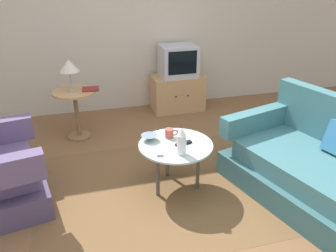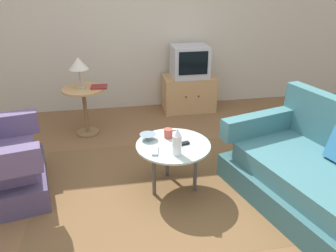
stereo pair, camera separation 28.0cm
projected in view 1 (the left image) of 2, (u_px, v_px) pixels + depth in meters
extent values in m
plane|color=brown|center=(166.00, 198.00, 3.14)|extent=(16.00, 16.00, 0.00)
cube|color=#BCB29E|center=(121.00, 17.00, 4.69)|extent=(9.00, 0.12, 2.70)
cube|color=brown|center=(175.00, 186.00, 3.31)|extent=(2.63, 1.86, 0.00)
cube|color=#325C60|center=(319.00, 192.00, 3.03)|extent=(1.38, 1.97, 0.24)
cube|color=#3D7075|center=(323.00, 172.00, 2.94)|extent=(1.17, 1.66, 0.18)
cube|color=#3D7075|center=(259.00, 119.00, 3.49)|extent=(0.94, 0.39, 0.21)
cylinder|color=#B2C6C1|center=(176.00, 145.00, 3.11)|extent=(0.70, 0.70, 0.02)
cylinder|color=#4C4742|center=(167.00, 156.00, 3.39)|extent=(0.04, 0.04, 0.46)
cylinder|color=#4C4742|center=(158.00, 175.00, 3.08)|extent=(0.04, 0.04, 0.46)
cylinder|color=#4C4742|center=(198.00, 168.00, 3.18)|extent=(0.04, 0.04, 0.46)
cylinder|color=tan|center=(74.00, 92.00, 4.03)|extent=(0.52, 0.52, 0.02)
cylinder|color=brown|center=(77.00, 115.00, 4.16)|extent=(0.05, 0.05, 0.60)
cylinder|color=brown|center=(80.00, 136.00, 4.29)|extent=(0.28, 0.28, 0.02)
cube|color=tan|center=(177.00, 93.00, 5.05)|extent=(0.76, 0.45, 0.52)
sphere|color=black|center=(176.00, 97.00, 4.81)|extent=(0.02, 0.02, 0.02)
sphere|color=black|center=(188.00, 96.00, 4.85)|extent=(0.02, 0.02, 0.02)
cube|color=#B7B7BC|center=(178.00, 61.00, 4.83)|extent=(0.51, 0.44, 0.45)
cube|color=black|center=(183.00, 63.00, 4.63)|extent=(0.41, 0.01, 0.32)
cylinder|color=#9E937A|center=(72.00, 90.00, 4.02)|extent=(0.11, 0.11, 0.02)
cylinder|color=#9E937A|center=(71.00, 81.00, 3.97)|extent=(0.02, 0.02, 0.22)
cone|color=beige|center=(69.00, 66.00, 3.89)|extent=(0.24, 0.24, 0.14)
cylinder|color=white|center=(182.00, 145.00, 2.90)|extent=(0.08, 0.08, 0.18)
cone|color=white|center=(182.00, 132.00, 2.85)|extent=(0.07, 0.07, 0.07)
cylinder|color=#B74C3D|center=(169.00, 133.00, 3.20)|extent=(0.08, 0.08, 0.09)
torus|color=#B74C3D|center=(175.00, 133.00, 3.22)|extent=(0.06, 0.01, 0.06)
cone|color=slate|center=(149.00, 138.00, 3.16)|extent=(0.16, 0.16, 0.05)
cube|color=black|center=(184.00, 143.00, 3.09)|extent=(0.17, 0.09, 0.02)
cube|color=#B2B2B7|center=(159.00, 151.00, 2.96)|extent=(0.07, 0.17, 0.02)
cube|color=maroon|center=(91.00, 89.00, 4.06)|extent=(0.21, 0.17, 0.02)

